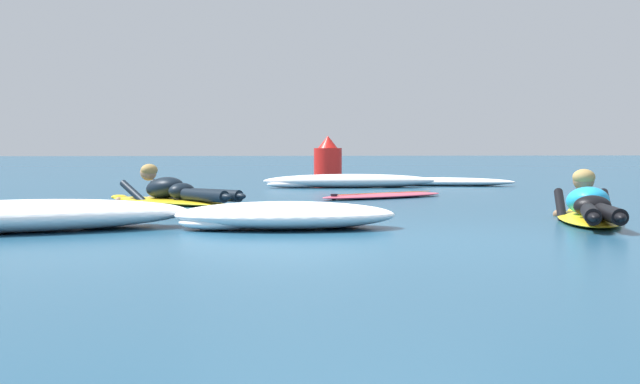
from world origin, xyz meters
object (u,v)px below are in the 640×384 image
(surfer_near, at_px, (590,208))
(channel_marker_buoy, at_px, (328,165))
(surfer_far, at_px, (171,194))
(drifting_surfboard, at_px, (382,196))

(surfer_near, distance_m, channel_marker_buoy, 10.57)
(surfer_far, xyz_separation_m, drifting_surfboard, (2.87, 1.11, -0.10))
(drifting_surfboard, relative_size, channel_marker_buoy, 2.32)
(surfer_far, height_order, drifting_surfboard, surfer_far)
(surfer_near, xyz_separation_m, drifting_surfboard, (-1.01, 4.76, -0.10))
(surfer_far, bearing_deg, drifting_surfboard, 21.14)
(channel_marker_buoy, bearing_deg, surfer_far, -113.14)
(surfer_near, bearing_deg, surfer_far, 136.79)
(surfer_near, xyz_separation_m, channel_marker_buoy, (-0.94, 10.53, 0.22))
(surfer_far, relative_size, channel_marker_buoy, 2.60)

